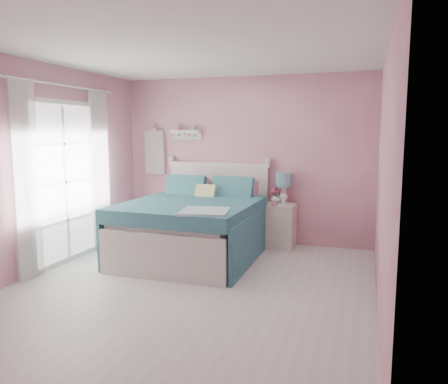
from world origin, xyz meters
The scene contains 13 objects.
floor centered at (0.00, 0.00, 0.00)m, with size 4.50×4.50×0.00m, color beige.
room_shell centered at (0.00, 0.00, 1.58)m, with size 4.50×4.50×4.50m.
bed centered at (-0.42, 1.16, 0.42)m, with size 1.75×2.19×1.26m.
nightstand centered at (0.62, 2.00, 0.33)m, with size 0.46×0.45×0.66m.
table_lamp centered at (0.66, 2.07, 1.00)m, with size 0.24×0.24×0.48m.
vase centered at (0.55, 2.06, 0.74)m, with size 0.15×0.15×0.16m, color silver.
teacup centered at (0.57, 1.84, 0.70)m, with size 0.09×0.09×0.07m, color #D08B95.
roses centered at (0.54, 2.06, 0.86)m, with size 0.14×0.11×0.12m.
wall_shelf centered at (-0.97, 2.19, 1.73)m, with size 0.50×0.15×0.25m.
hanging_dress centered at (-1.55, 2.18, 1.40)m, with size 0.34×0.03×0.72m, color white.
french_door centered at (-1.97, 0.40, 1.07)m, with size 0.04×1.32×2.16m.
curtain_near centered at (-1.92, -0.34, 1.18)m, with size 0.04×0.40×2.32m, color white.
curtain_far centered at (-1.92, 1.14, 1.18)m, with size 0.04×0.40×2.32m, color white.
Camera 1 is at (1.84, -4.41, 1.75)m, focal length 35.00 mm.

